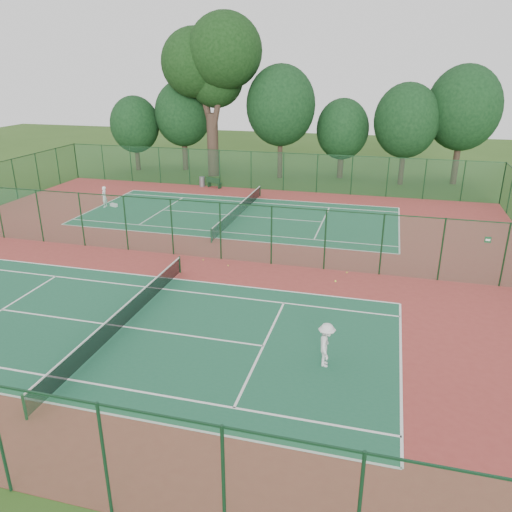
{
  "coord_description": "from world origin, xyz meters",
  "views": [
    {
      "loc": [
        10.68,
        -26.36,
        10.87
      ],
      "look_at": [
        4.5,
        -3.02,
        1.6
      ],
      "focal_mm": 35.0,
      "sensor_mm": 36.0,
      "label": 1
    }
  ],
  "objects_px": {
    "bench": "(214,182)",
    "kit_bag": "(114,205)",
    "player_far": "(104,197)",
    "trash_bin": "(202,182)",
    "player_near": "(326,345)",
    "big_tree": "(212,62)"
  },
  "relations": [
    {
      "from": "bench",
      "to": "trash_bin",
      "type": "bearing_deg",
      "value": -168.83
    },
    {
      "from": "player_far",
      "to": "kit_bag",
      "type": "relative_size",
      "value": 2.49
    },
    {
      "from": "kit_bag",
      "to": "bench",
      "type": "bearing_deg",
      "value": 77.33
    },
    {
      "from": "player_far",
      "to": "bench",
      "type": "relative_size",
      "value": 1.02
    },
    {
      "from": "player_near",
      "to": "trash_bin",
      "type": "relative_size",
      "value": 1.9
    },
    {
      "from": "player_far",
      "to": "bench",
      "type": "xyz_separation_m",
      "value": [
        6.33,
        8.75,
        -0.35
      ]
    },
    {
      "from": "bench",
      "to": "kit_bag",
      "type": "relative_size",
      "value": 2.44
    },
    {
      "from": "trash_bin",
      "to": "player_near",
      "type": "bearing_deg",
      "value": -60.73
    },
    {
      "from": "player_near",
      "to": "kit_bag",
      "type": "height_order",
      "value": "player_near"
    },
    {
      "from": "player_far",
      "to": "big_tree",
      "type": "relative_size",
      "value": 0.11
    },
    {
      "from": "player_far",
      "to": "trash_bin",
      "type": "relative_size",
      "value": 1.8
    },
    {
      "from": "bench",
      "to": "kit_bag",
      "type": "xyz_separation_m",
      "value": [
        -5.71,
        -8.46,
        -0.38
      ]
    },
    {
      "from": "player_near",
      "to": "player_far",
      "type": "height_order",
      "value": "player_near"
    },
    {
      "from": "trash_bin",
      "to": "kit_bag",
      "type": "relative_size",
      "value": 1.38
    },
    {
      "from": "player_near",
      "to": "kit_bag",
      "type": "bearing_deg",
      "value": 40.28
    },
    {
      "from": "trash_bin",
      "to": "big_tree",
      "type": "height_order",
      "value": "big_tree"
    },
    {
      "from": "kit_bag",
      "to": "trash_bin",
      "type": "bearing_deg",
      "value": 84.13
    },
    {
      "from": "trash_bin",
      "to": "big_tree",
      "type": "relative_size",
      "value": 0.06
    },
    {
      "from": "kit_bag",
      "to": "big_tree",
      "type": "height_order",
      "value": "big_tree"
    },
    {
      "from": "trash_bin",
      "to": "bench",
      "type": "relative_size",
      "value": 0.57
    },
    {
      "from": "bench",
      "to": "kit_bag",
      "type": "distance_m",
      "value": 10.22
    },
    {
      "from": "bench",
      "to": "kit_bag",
      "type": "bearing_deg",
      "value": -103.88
    }
  ]
}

